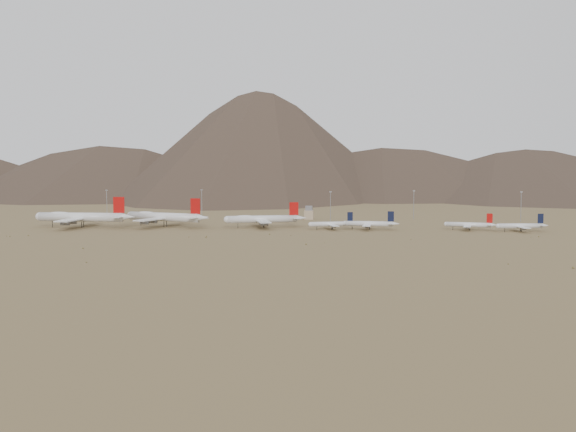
# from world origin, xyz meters

# --- Properties ---
(ground) EXTENTS (3000.00, 3000.00, 0.00)m
(ground) POSITION_xyz_m (0.00, 0.00, 0.00)
(ground) COLOR olive
(ground) RESTS_ON ground
(mountain_ridge) EXTENTS (4400.00, 1000.00, 300.00)m
(mountain_ridge) POSITION_xyz_m (0.00, 900.00, 150.00)
(mountain_ridge) COLOR #4C3A2E
(mountain_ridge) RESTS_ON ground
(widebody_west) EXTENTS (80.07, 61.18, 23.78)m
(widebody_west) POSITION_xyz_m (-136.87, 21.41, 8.20)
(widebody_west) COLOR silver
(widebody_west) RESTS_ON ground
(widebody_centre) EXTENTS (73.87, 58.83, 22.82)m
(widebody_centre) POSITION_xyz_m (-75.51, 34.94, 7.87)
(widebody_centre) COLOR silver
(widebody_centre) RESTS_ON ground
(widebody_east) EXTENTS (62.48, 49.67, 19.23)m
(widebody_east) POSITION_xyz_m (1.54, 38.44, 6.63)
(widebody_east) COLOR silver
(widebody_east) RESTS_ON ground
(narrowbody_a) EXTENTS (36.72, 27.50, 12.73)m
(narrowbody_a) POSITION_xyz_m (55.69, 30.30, 4.13)
(narrowbody_a) COLOR silver
(narrowbody_a) RESTS_ON ground
(narrowbody_b) EXTENTS (42.18, 30.36, 13.92)m
(narrowbody_b) POSITION_xyz_m (83.56, 30.89, 4.52)
(narrowbody_b) COLOR silver
(narrowbody_b) RESTS_ON ground
(narrowbody_c) EXTENTS (38.13, 27.86, 12.69)m
(narrowbody_c) POSITION_xyz_m (156.39, 35.78, 4.12)
(narrowbody_c) COLOR silver
(narrowbody_c) RESTS_ON ground
(narrowbody_d) EXTENTS (38.81, 28.38, 12.92)m
(narrowbody_d) POSITION_xyz_m (191.80, 30.41, 4.19)
(narrowbody_d) COLOR silver
(narrowbody_d) RESTS_ON ground
(control_tower) EXTENTS (8.00, 8.00, 12.00)m
(control_tower) POSITION_xyz_m (30.00, 120.00, 5.32)
(control_tower) COLOR tan
(control_tower) RESTS_ON ground
(mast_far_west) EXTENTS (2.00, 0.60, 25.70)m
(mast_far_west) POSITION_xyz_m (-155.19, 114.17, 14.20)
(mast_far_west) COLOR gray
(mast_far_west) RESTS_ON ground
(mast_west) EXTENTS (2.00, 0.60, 25.70)m
(mast_west) POSITION_xyz_m (-71.37, 134.08, 14.20)
(mast_west) COLOR gray
(mast_west) RESTS_ON ground
(mast_centre) EXTENTS (2.00, 0.60, 25.70)m
(mast_centre) POSITION_xyz_m (50.08, 101.40, 14.20)
(mast_centre) COLOR gray
(mast_centre) RESTS_ON ground
(mast_east) EXTENTS (2.00, 0.60, 25.70)m
(mast_east) POSITION_xyz_m (122.56, 132.99, 14.20)
(mast_east) COLOR gray
(mast_east) RESTS_ON ground
(mast_far_east) EXTENTS (2.00, 0.60, 25.70)m
(mast_far_east) POSITION_xyz_m (211.64, 119.31, 14.20)
(mast_far_east) COLOR gray
(mast_far_east) RESTS_ON ground
(desert_scrub) EXTENTS (414.85, 161.82, 0.94)m
(desert_scrub) POSITION_xyz_m (-8.39, -75.11, 0.33)
(desert_scrub) COLOR olive
(desert_scrub) RESTS_ON ground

